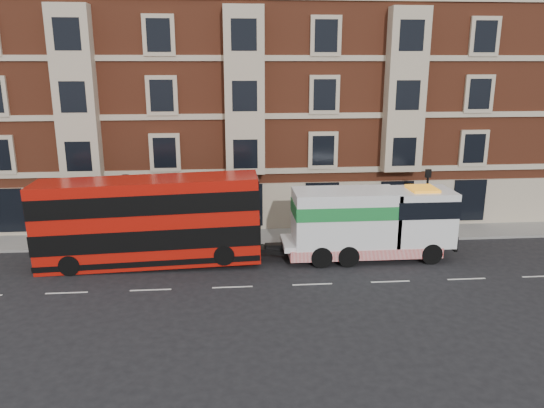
{
  "coord_description": "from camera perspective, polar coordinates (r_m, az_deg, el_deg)",
  "views": [
    {
      "loc": [
        -0.1,
        -24.32,
        10.82
      ],
      "look_at": [
        2.31,
        4.0,
        3.14
      ],
      "focal_mm": 35.0,
      "sensor_mm": 36.0,
      "label": 1
    }
  ],
  "objects": [
    {
      "name": "ground",
      "position": [
        26.62,
        -4.27,
        -8.91
      ],
      "size": [
        120.0,
        120.0,
        0.0
      ],
      "primitive_type": "plane",
      "color": "black",
      "rests_on": "ground"
    },
    {
      "name": "tow_truck",
      "position": [
        30.12,
        10.27,
        -1.96
      ],
      "size": [
        9.51,
        2.81,
        3.96
      ],
      "color": "white",
      "rests_on": "ground"
    },
    {
      "name": "lamp_post_west",
      "position": [
        32.13,
        -15.27,
        -0.11
      ],
      "size": [
        0.35,
        0.15,
        4.35
      ],
      "color": "black",
      "rests_on": "sidewalk"
    },
    {
      "name": "pedestrian",
      "position": [
        34.15,
        -15.7,
        -2.05
      ],
      "size": [
        0.8,
        0.75,
        1.84
      ],
      "primitive_type": "imported",
      "rotation": [
        0.0,
        0.0,
        -0.62
      ],
      "color": "black",
      "rests_on": "sidewalk"
    },
    {
      "name": "sidewalk",
      "position": [
        33.58,
        -4.44,
        -3.59
      ],
      "size": [
        90.0,
        3.0,
        0.15
      ],
      "primitive_type": "cube",
      "color": "slate",
      "rests_on": "ground"
    },
    {
      "name": "victorian_terrace",
      "position": [
        39.33,
        -4.1,
        13.98
      ],
      "size": [
        45.0,
        12.0,
        20.4
      ],
      "color": "brown",
      "rests_on": "ground"
    },
    {
      "name": "lamp_post_east",
      "position": [
        33.83,
        16.26,
        0.57
      ],
      "size": [
        0.35,
        0.15,
        4.35
      ],
      "color": "black",
      "rests_on": "sidewalk"
    },
    {
      "name": "double_decker_bus",
      "position": [
        29.3,
        -13.12,
        -1.69
      ],
      "size": [
        11.87,
        2.73,
        4.81
      ],
      "color": "#B21209",
      "rests_on": "ground"
    }
  ]
}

